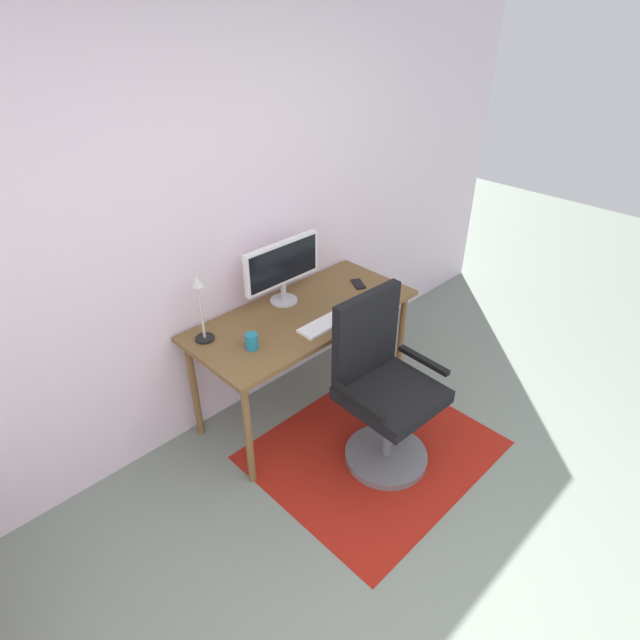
# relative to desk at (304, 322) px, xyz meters

# --- Properties ---
(ground_plane) EXTENTS (12.00, 12.00, 0.00)m
(ground_plane) POSITION_rel_desk_xyz_m (-0.45, -1.79, -0.68)
(ground_plane) COLOR gray
(wall_back) EXTENTS (6.00, 0.10, 2.60)m
(wall_back) POSITION_rel_desk_xyz_m (-0.45, 0.41, 0.62)
(wall_back) COLOR silver
(wall_back) RESTS_ON ground
(area_rug) EXTENTS (1.40, 1.19, 0.01)m
(area_rug) POSITION_rel_desk_xyz_m (0.01, -0.63, -0.68)
(area_rug) COLOR maroon
(area_rug) RESTS_ON ground
(desk) EXTENTS (1.50, 0.67, 0.76)m
(desk) POSITION_rel_desk_xyz_m (0.00, 0.00, 0.00)
(desk) COLOR brown
(desk) RESTS_ON ground
(monitor) EXTENTS (0.58, 0.18, 0.42)m
(monitor) POSITION_rel_desk_xyz_m (0.00, 0.19, 0.33)
(monitor) COLOR #B2B2B7
(monitor) RESTS_ON desk
(keyboard) EXTENTS (0.43, 0.13, 0.02)m
(keyboard) POSITION_rel_desk_xyz_m (0.03, -0.20, 0.08)
(keyboard) COLOR white
(keyboard) RESTS_ON desk
(computer_mouse) EXTENTS (0.06, 0.10, 0.03)m
(computer_mouse) POSITION_rel_desk_xyz_m (0.36, -0.22, 0.09)
(computer_mouse) COLOR black
(computer_mouse) RESTS_ON desk
(coffee_cup) EXTENTS (0.07, 0.07, 0.09)m
(coffee_cup) POSITION_rel_desk_xyz_m (-0.47, -0.08, 0.12)
(coffee_cup) COLOR teal
(coffee_cup) RESTS_ON desk
(cell_phone) EXTENTS (0.13, 0.16, 0.01)m
(cell_phone) POSITION_rel_desk_xyz_m (0.52, 0.01, 0.08)
(cell_phone) COLOR black
(cell_phone) RESTS_ON desk
(desk_lamp) EXTENTS (0.11, 0.11, 0.42)m
(desk_lamp) POSITION_rel_desk_xyz_m (-0.62, 0.18, 0.34)
(desk_lamp) COLOR black
(desk_lamp) RESTS_ON desk
(office_chair) EXTENTS (0.60, 0.52, 1.09)m
(office_chair) POSITION_rel_desk_xyz_m (0.01, -0.66, -0.21)
(office_chair) COLOR slate
(office_chair) RESTS_ON ground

